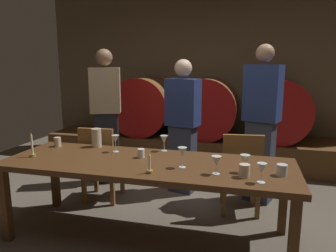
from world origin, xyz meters
TOP-DOWN VIEW (x-y plane):
  - ground_plane at (0.00, 0.00)m, footprint 7.43×7.43m
  - back_wall at (0.00, 2.80)m, footprint 5.72×0.24m
  - barrel_shelf at (0.00, 2.25)m, footprint 5.14×0.90m
  - wine_barrel_left at (-1.03, 2.25)m, footprint 0.93×0.77m
  - wine_barrel_center at (0.00, 2.25)m, footprint 0.93×0.77m
  - wine_barrel_right at (1.03, 2.25)m, footprint 0.93×0.77m
  - dining_table at (-0.21, -0.11)m, footprint 2.55×0.86m
  - chair_left at (-0.98, 0.50)m, footprint 0.43×0.43m
  - chair_right at (0.59, 0.58)m, footprint 0.45×0.45m
  - guest_left at (-1.17, 1.11)m, footprint 0.44×0.35m
  - guest_center at (-0.13, 1.03)m, footprint 0.42×0.32m
  - guest_right at (0.78, 0.99)m, footprint 0.44×0.36m
  - candle_left at (-1.28, -0.24)m, footprint 0.05×0.05m
  - candle_right at (-0.09, -0.40)m, footprint 0.05×0.05m
  - pitcher at (-0.88, 0.25)m, footprint 0.10×0.10m
  - wine_glass_far_left at (-0.60, 0.11)m, footprint 0.07×0.07m
  - wine_glass_left at (-0.16, 0.26)m, footprint 0.08×0.08m
  - wine_glass_center_left at (0.13, -0.20)m, footprint 0.08×0.08m
  - wine_glass_center_right at (0.41, -0.29)m, footprint 0.08×0.08m
  - wine_glass_right at (0.63, -0.19)m, footprint 0.08×0.08m
  - wine_glass_far_right at (0.75, -0.40)m, footprint 0.07×0.07m
  - cup_far_left at (-1.27, 0.15)m, footprint 0.07×0.07m
  - cup_center_left at (-0.30, -0.02)m, footprint 0.06×0.06m
  - cup_center_right at (0.63, -0.31)m, footprint 0.08×0.08m
  - cup_far_right at (0.90, -0.20)m, footprint 0.08×0.08m

SIDE VIEW (x-z plane):
  - ground_plane at x=0.00m, z-range 0.00..0.00m
  - barrel_shelf at x=0.00m, z-range 0.00..0.44m
  - chair_left at x=-0.98m, z-range 0.05..0.93m
  - chair_right at x=0.59m, z-range 0.05..0.93m
  - dining_table at x=-0.21m, z-range 0.30..1.02m
  - cup_center_left at x=-0.30m, z-range 0.72..0.80m
  - cup_far_right at x=0.90m, z-range 0.72..0.81m
  - candle_right at x=-0.09m, z-range 0.68..0.85m
  - cup_far_left at x=-1.27m, z-range 0.72..0.82m
  - cup_center_right at x=0.63m, z-range 0.72..0.82m
  - candle_left at x=-1.28m, z-range 0.67..0.90m
  - pitcher at x=-0.88m, z-range 0.72..0.91m
  - wine_glass_center_right at x=0.41m, z-range 0.75..0.89m
  - wine_glass_right at x=0.63m, z-range 0.75..0.90m
  - wine_glass_far_right at x=0.75m, z-range 0.75..0.90m
  - guest_center at x=-0.13m, z-range 0.02..1.64m
  - wine_glass_left at x=-0.16m, z-range 0.76..0.91m
  - wine_glass_far_left at x=-0.60m, z-range 0.76..0.93m
  - wine_glass_center_left at x=0.13m, z-range 0.76..0.93m
  - wine_barrel_left at x=-1.03m, z-range 0.43..1.36m
  - wine_barrel_center at x=0.00m, z-range 0.43..1.36m
  - wine_barrel_right at x=1.03m, z-range 0.43..1.36m
  - guest_left at x=-1.17m, z-range 0.03..1.79m
  - guest_right at x=0.78m, z-range 0.02..1.80m
  - back_wall at x=0.00m, z-range 0.00..2.87m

